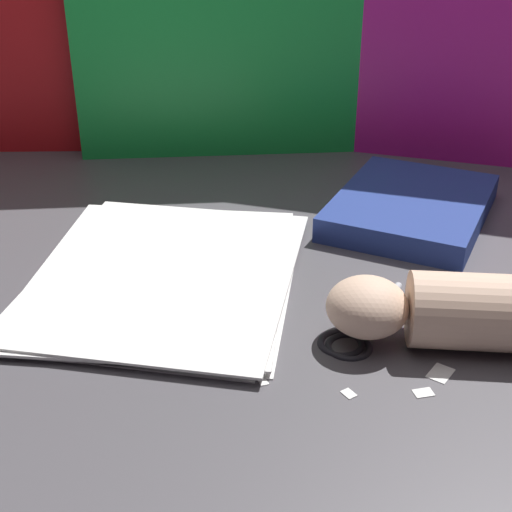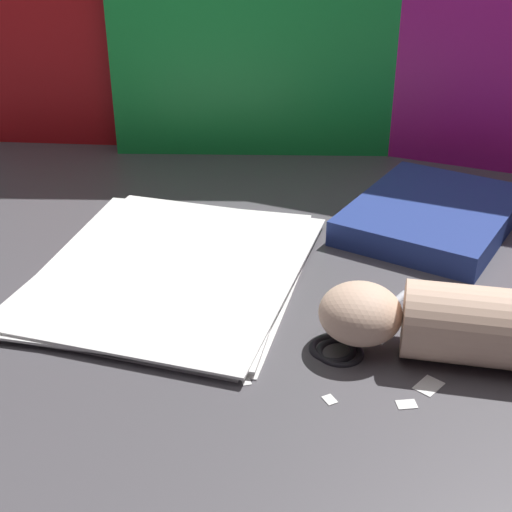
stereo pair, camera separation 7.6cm
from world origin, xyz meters
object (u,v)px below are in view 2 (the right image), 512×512
Objects in this scene: paper_stack at (172,268)px; hand_forearm at (465,324)px; scissors at (356,336)px; book_closed at (433,215)px.

hand_forearm is at bearing -17.85° from paper_stack.
hand_forearm reaches higher than scissors.
paper_stack is at bearing 157.18° from scissors.
book_closed is at bearing 32.85° from paper_stack.
book_closed reaches higher than paper_stack.
book_closed is (0.30, 0.20, 0.01)m from paper_stack.
paper_stack is 0.36m from book_closed.
book_closed is 1.88× the size of scissors.
hand_forearm is at bearing -5.92° from scissors.
scissors is at bearing -22.82° from paper_stack.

